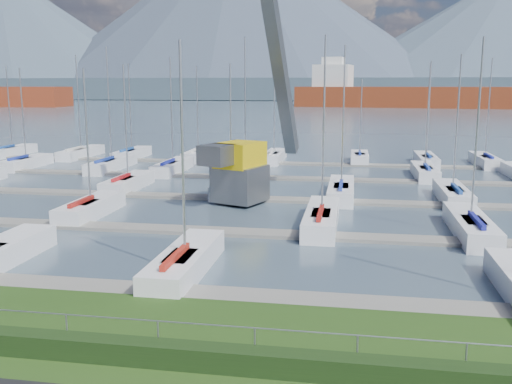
# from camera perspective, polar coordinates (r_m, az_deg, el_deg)

# --- Properties ---
(water) EXTENTS (800.00, 540.00, 0.20)m
(water) POSITION_cam_1_polar(r_m,az_deg,el_deg) (275.74, 8.77, 8.75)
(water) COLOR #445563
(hedge) EXTENTS (80.00, 0.70, 0.70)m
(hedge) POSITION_cam_1_polar(r_m,az_deg,el_deg) (17.74, -7.00, -15.93)
(hedge) COLOR black
(hedge) RESTS_ON grass
(fence) EXTENTS (80.00, 0.04, 0.04)m
(fence) POSITION_cam_1_polar(r_m,az_deg,el_deg) (17.72, -6.68, -12.91)
(fence) COLOR #97999F
(fence) RESTS_ON grass
(foothill) EXTENTS (900.00, 80.00, 12.00)m
(foothill) POSITION_cam_1_polar(r_m,az_deg,el_deg) (345.60, 9.01, 10.17)
(foothill) COLOR #3E4E5A
(foothill) RESTS_ON water
(mountains) EXTENTS (1190.00, 360.00, 115.00)m
(mountains) POSITION_cam_1_polar(r_m,az_deg,el_deg) (421.95, 10.36, 15.73)
(mountains) COLOR #404E5D
(mountains) RESTS_ON water
(docks) EXTENTS (90.00, 41.60, 0.25)m
(docks) POSITION_cam_1_polar(r_m,az_deg,el_deg) (42.68, 3.15, -0.81)
(docks) COLOR slate
(docks) RESTS_ON water
(crane) EXTENTS (5.89, 13.49, 22.35)m
(crane) POSITION_cam_1_polar(r_m,az_deg,el_deg) (42.17, -0.70, 6.67)
(crane) COLOR #585B60
(crane) RESTS_ON water
(cargo_ship_mid) EXTENTS (91.87, 32.06, 21.50)m
(cargo_ship_mid) POSITION_cam_1_polar(r_m,az_deg,el_deg) (229.76, 14.43, 9.19)
(cargo_ship_mid) COLOR maroon
(cargo_ship_mid) RESTS_ON water
(sailboat_fleet) EXTENTS (75.50, 49.71, 13.56)m
(sailboat_fleet) POSITION_cam_1_polar(r_m,az_deg,el_deg) (45.72, -0.42, 7.12)
(sailboat_fleet) COLOR maroon
(sailboat_fleet) RESTS_ON water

